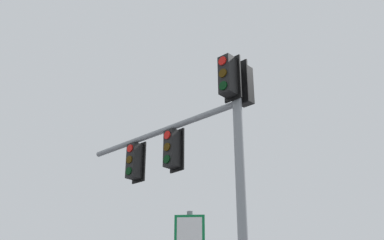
# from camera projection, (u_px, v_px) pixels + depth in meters

# --- Properties ---
(signal_mast_assembly) EXTENTS (3.07, 4.53, 7.18)m
(signal_mast_assembly) POSITION_uv_depth(u_px,v_px,m) (203.00, 155.00, 10.28)
(signal_mast_assembly) COLOR gray
(signal_mast_assembly) RESTS_ON ground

